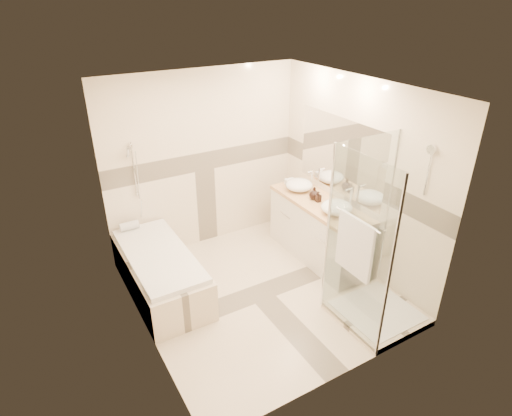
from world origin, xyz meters
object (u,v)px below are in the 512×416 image
amenity_bottle_b (314,193)px  vanity (319,230)px  shower_enclosure (369,280)px  vessel_sink_far (337,207)px  amenity_bottle_a (318,197)px  bathtub (160,270)px  vessel_sink_near (299,185)px

amenity_bottle_b → vanity: bearing=-80.9°
shower_enclosure → vessel_sink_far: 1.06m
vessel_sink_far → amenity_bottle_a: 0.37m
vanity → amenity_bottle_b: bearing=99.1°
amenity_bottle_b → vessel_sink_far: bearing=-90.0°
bathtub → vanity: bearing=-9.2°
bathtub → vanity: size_ratio=1.05×
bathtub → amenity_bottle_b: bearing=-6.0°
amenity_bottle_b → amenity_bottle_a: bearing=-90.0°
vanity → amenity_bottle_b: amenity_bottle_b is taller
shower_enclosure → amenity_bottle_b: shower_enclosure is taller
vessel_sink_near → vanity: bearing=-87.6°
shower_enclosure → vessel_sink_near: (0.27, 1.74, 0.42)m
vessel_sink_far → amenity_bottle_b: (0.00, 0.47, 0.01)m
bathtub → vanity: vanity is taller
vessel_sink_far → amenity_bottle_a: vessel_sink_far is taller
vessel_sink_near → amenity_bottle_b: size_ratio=2.22×
amenity_bottle_a → amenity_bottle_b: bearing=90.0°
vessel_sink_near → amenity_bottle_b: bearing=-90.0°
shower_enclosure → amenity_bottle_b: (0.27, 1.40, 0.43)m
vanity → shower_enclosure: shower_enclosure is taller
vessel_sink_near → vessel_sink_far: bearing=-90.0°
vanity → amenity_bottle_b: (-0.02, 0.12, 0.51)m
vessel_sink_far → vessel_sink_near: bearing=90.0°
amenity_bottle_a → bathtub: bearing=171.5°
vessel_sink_far → amenity_bottle_b: amenity_bottle_b is taller
bathtub → vessel_sink_far: (2.13, -0.69, 0.62)m
vessel_sink_near → amenity_bottle_a: 0.44m
amenity_bottle_b → vessel_sink_near: bearing=90.0°
vanity → shower_enclosure: (-0.29, -1.27, 0.08)m
bathtub → vessel_sink_near: (2.13, 0.12, 0.62)m
vanity → shower_enclosure: bearing=-103.0°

